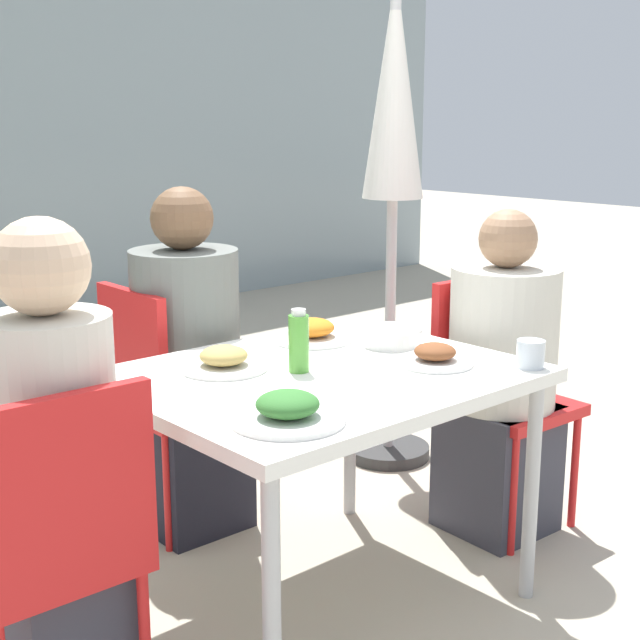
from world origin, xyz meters
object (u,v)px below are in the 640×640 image
at_px(chair_far, 161,388).
at_px(bottle, 299,342).
at_px(person_right, 501,386).
at_px(chair_left, 53,538).
at_px(drinking_cup, 530,354).
at_px(person_far, 187,373).
at_px(salad_bowl, 390,336).
at_px(chair_right, 493,381).
at_px(closed_umbrella, 393,134).
at_px(person_left, 56,488).

xyz_separation_m(chair_far, bottle, (0.02, -0.72, 0.30)).
bearing_deg(person_right, bottle, -2.20).
xyz_separation_m(chair_left, drinking_cup, (1.34, -0.32, 0.25)).
xyz_separation_m(person_right, person_far, (-0.80, 0.75, 0.04)).
xyz_separation_m(chair_left, person_right, (1.67, 0.02, 0.01)).
bearing_deg(bottle, chair_far, 91.83).
height_order(bottle, salad_bowl, bottle).
distance_m(chair_right, person_far, 1.09).
bearing_deg(chair_right, person_far, -35.17).
bearing_deg(person_far, drinking_cup, 24.18).
height_order(chair_far, bottle, bottle).
bearing_deg(salad_bowl, person_far, 120.00).
distance_m(chair_far, drinking_cup, 1.29).
xyz_separation_m(person_far, drinking_cup, (0.47, -1.09, 0.20)).
relative_size(closed_umbrella, salad_bowl, 10.08).
height_order(chair_left, drinking_cup, chair_left).
relative_size(chair_far, person_far, 0.72).
xyz_separation_m(chair_left, person_far, (0.87, 0.77, 0.05)).
xyz_separation_m(chair_far, salad_bowl, (0.44, -0.68, 0.24)).
relative_size(chair_left, drinking_cup, 10.70).
distance_m(person_left, drinking_cup, 1.36).
bearing_deg(person_left, closed_umbrella, 21.54).
bearing_deg(person_right, drinking_cup, 48.75).
height_order(chair_right, salad_bowl, chair_right).
relative_size(person_right, person_far, 0.94).
height_order(chair_far, person_far, person_far).
bearing_deg(person_far, bottle, -4.25).
bearing_deg(chair_far, chair_left, -43.34).
relative_size(chair_left, person_far, 0.72).
relative_size(chair_left, person_left, 0.71).
distance_m(chair_right, salad_bowl, 0.55).
relative_size(person_far, bottle, 6.66).
height_order(person_left, salad_bowl, person_left).
height_order(person_left, bottle, person_left).
xyz_separation_m(person_left, drinking_cup, (1.29, -0.40, 0.17)).
xyz_separation_m(person_right, closed_umbrella, (0.20, 0.73, 0.85)).
bearing_deg(chair_right, closed_umbrella, -100.16).
height_order(person_left, person_right, person_left).
relative_size(person_right, drinking_cup, 13.88).
distance_m(person_far, salad_bowl, 0.75).
xyz_separation_m(person_left, chair_right, (1.67, 0.02, -0.08)).
xyz_separation_m(person_left, person_right, (1.62, -0.05, -0.07)).
distance_m(person_right, chair_far, 1.19).
bearing_deg(chair_far, closed_umbrella, 87.30).
xyz_separation_m(person_right, bottle, (-0.86, 0.07, 0.29)).
relative_size(chair_left, salad_bowl, 4.44).
distance_m(chair_far, salad_bowl, 0.85).
bearing_deg(person_far, person_right, 47.71).
xyz_separation_m(chair_right, chair_far, (-0.94, 0.72, 0.00)).
xyz_separation_m(bottle, drinking_cup, (0.53, -0.41, -0.05)).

